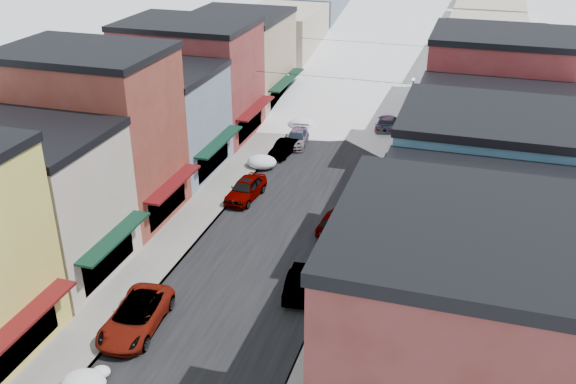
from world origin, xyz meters
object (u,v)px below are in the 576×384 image
Objects in this scene: car_white_suv at (136,316)px; car_silver_sedan at (246,189)px; car_green_sedan at (300,282)px; trash_can at (336,313)px; car_dark_hatch at (283,148)px; streetlamp_near at (362,190)px.

car_silver_sedan is (0.14, 17.17, 0.02)m from car_white_suv.
car_silver_sedan reaches higher than car_green_sedan.
car_silver_sedan reaches higher than trash_can.
car_silver_sedan is at bearing -84.81° from car_dark_hatch.
car_green_sedan is at bearing 33.06° from car_white_suv.
car_silver_sedan is 0.99× the size of streetlamp_near.
car_dark_hatch is 0.81× the size of streetlamp_near.
car_white_suv is at bearing -84.34° from car_dark_hatch.
trash_can is at bearing -86.04° from streetlamp_near.
car_green_sedan is at bearing -50.91° from car_silver_sedan.
trash_can is (10.44, -13.35, -0.18)m from car_silver_sedan.
car_dark_hatch is 0.92× the size of car_green_sedan.
car_white_suv is 17.17m from car_silver_sedan.
streetlamp_near reaches higher than trash_can.
car_silver_sedan is at bearing -61.56° from car_green_sedan.
trash_can is 11.11m from streetlamp_near.
car_green_sedan is 9.09m from streetlamp_near.
car_dark_hatch is at bearing 128.59° from streetlamp_near.
streetlamp_near is at bearing -109.79° from car_green_sedan.
car_white_suv reaches higher than car_green_sedan.
streetlamp_near reaches higher than car_green_sedan.
car_silver_sedan is 10.32m from streetlamp_near.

